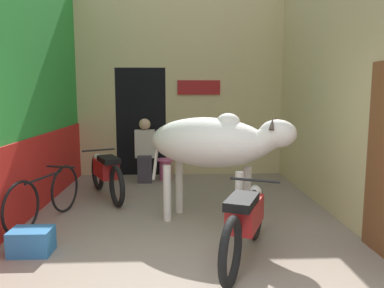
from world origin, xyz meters
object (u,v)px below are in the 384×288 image
at_px(plastic_stool, 165,169).
at_px(crate, 31,241).
at_px(shopkeeper_seated, 145,148).
at_px(bicycle, 45,197).
at_px(motorcycle_far, 106,172).
at_px(cow, 213,143).
at_px(motorcycle_near, 245,220).

distance_m(plastic_stool, crate, 3.74).
bearing_deg(shopkeeper_seated, bicycle, -116.28).
bearing_deg(motorcycle_far, bicycle, -116.44).
bearing_deg(plastic_stool, crate, -111.43).
distance_m(cow, motorcycle_near, 1.35).
height_order(bicycle, plastic_stool, bicycle).
bearing_deg(crate, motorcycle_near, -5.44).
relative_size(cow, motorcycle_far, 1.20).
relative_size(motorcycle_near, motorcycle_far, 1.04).
height_order(motorcycle_near, bicycle, motorcycle_near).
height_order(shopkeeper_seated, plastic_stool, shopkeeper_seated).
distance_m(motorcycle_near, shopkeeper_seated, 3.83).
relative_size(shopkeeper_seated, crate, 2.85).
xyz_separation_m(cow, shopkeeper_seated, (-1.12, 2.42, -0.42)).
distance_m(cow, plastic_stool, 2.78).
height_order(motorcycle_far, plastic_stool, motorcycle_far).
xyz_separation_m(bicycle, crate, (0.19, -1.02, -0.22)).
distance_m(motorcycle_far, crate, 2.28).
bearing_deg(crate, motorcycle_far, 79.51).
distance_m(motorcycle_far, plastic_stool, 1.59).
relative_size(motorcycle_near, crate, 3.97).
height_order(motorcycle_far, bicycle, motorcycle_far).
relative_size(motorcycle_near, bicycle, 1.08).
height_order(motorcycle_near, shopkeeper_seated, shopkeeper_seated).
xyz_separation_m(motorcycle_near, bicycle, (-2.51, 1.24, -0.08)).
bearing_deg(shopkeeper_seated, cow, -65.26).
height_order(motorcycle_near, crate, motorcycle_near).
xyz_separation_m(cow, bicycle, (-2.27, 0.08, -0.73)).
height_order(cow, shopkeeper_seated, cow).
relative_size(motorcycle_far, crate, 3.82).
height_order(motorcycle_near, plastic_stool, motorcycle_near).
relative_size(motorcycle_far, bicycle, 1.03).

